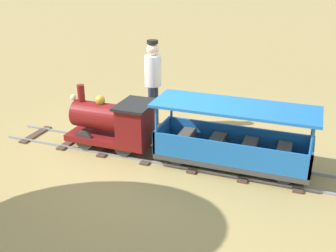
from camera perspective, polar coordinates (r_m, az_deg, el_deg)
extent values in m
plane|color=#A38C51|center=(6.39, -0.82, -4.44)|extent=(60.00, 60.00, 0.00)
cube|color=gray|center=(6.10, 0.16, -5.61)|extent=(0.03, 6.05, 0.04)
cube|color=gray|center=(6.53, 1.71, -3.62)|extent=(0.03, 6.05, 0.04)
cube|color=#4C3828|center=(6.04, 18.27, -7.26)|extent=(0.75, 0.14, 0.03)
cube|color=#4C3828|center=(6.08, 11.15, -6.24)|extent=(0.75, 0.14, 0.03)
cube|color=#4C3828|center=(6.22, 4.26, -5.16)|extent=(0.75, 0.14, 0.03)
cube|color=#4C3828|center=(6.44, -2.22, -4.08)|extent=(0.75, 0.14, 0.03)
cube|color=#4C3828|center=(6.74, -8.18, -3.03)|extent=(0.75, 0.14, 0.03)
cube|color=#4C3828|center=(7.11, -13.57, -2.05)|extent=(0.75, 0.14, 0.03)
cube|color=#4C3828|center=(7.53, -18.39, -1.16)|extent=(0.75, 0.14, 0.03)
cube|color=maroon|center=(6.65, -8.20, -1.53)|extent=(0.63, 1.40, 0.10)
cylinder|color=maroon|center=(6.61, -9.90, 1.49)|extent=(0.44, 0.85, 0.44)
cylinder|color=#B7932D|center=(6.83, -13.00, 1.93)|extent=(0.37, 0.02, 0.37)
cylinder|color=maroon|center=(6.64, -12.34, 4.66)|extent=(0.12, 0.12, 0.27)
sphere|color=#B7932D|center=(6.50, -9.68, 3.66)|extent=(0.16, 0.16, 0.16)
cube|color=maroon|center=(6.32, -4.57, 0.53)|extent=(0.63, 0.45, 0.55)
cube|color=black|center=(6.22, -4.65, 3.05)|extent=(0.71, 0.53, 0.04)
sphere|color=#F2EAB2|center=(6.76, -13.41, 4.02)|extent=(0.10, 0.10, 0.10)
cylinder|color=#2D2D2D|center=(6.62, -11.91, -2.00)|extent=(0.05, 0.32, 0.32)
cylinder|color=#2D2D2D|center=(7.02, -9.74, -0.38)|extent=(0.05, 0.32, 0.32)
cylinder|color=#2D2D2D|center=(6.30, -6.48, -2.97)|extent=(0.05, 0.32, 0.32)
cylinder|color=#2D2D2D|center=(6.72, -4.54, -1.21)|extent=(0.05, 0.32, 0.32)
cube|color=#3F3F3F|center=(6.04, 9.07, -4.54)|extent=(0.71, 2.25, 0.08)
cube|color=blue|center=(5.65, 8.50, -4.07)|extent=(0.04, 2.25, 0.35)
cube|color=blue|center=(6.24, 9.83, -1.45)|extent=(0.04, 2.25, 0.35)
cube|color=blue|center=(6.22, -0.80, -1.20)|extent=(0.71, 0.04, 0.35)
cube|color=blue|center=(5.87, 19.83, -4.18)|extent=(0.71, 0.04, 0.35)
cylinder|color=blue|center=(5.85, -1.68, -0.66)|extent=(0.04, 0.04, 0.75)
cylinder|color=blue|center=(6.41, 0.49, 1.50)|extent=(0.04, 0.04, 0.75)
cylinder|color=blue|center=(5.49, 19.67, -3.73)|extent=(0.04, 0.04, 0.75)
cylinder|color=blue|center=(6.08, 19.90, -1.15)|extent=(0.04, 0.04, 0.75)
cube|color=blue|center=(5.72, 9.57, 2.70)|extent=(0.81, 2.35, 0.04)
cube|color=brown|center=(5.89, 16.15, -4.17)|extent=(0.55, 0.20, 0.24)
cube|color=brown|center=(5.93, 11.47, -3.51)|extent=(0.55, 0.20, 0.24)
cube|color=brown|center=(6.01, 6.89, -2.83)|extent=(0.55, 0.20, 0.24)
cube|color=brown|center=(6.13, 2.47, -2.17)|extent=(0.55, 0.20, 0.24)
cylinder|color=#262626|center=(6.00, 1.17, -4.61)|extent=(0.04, 0.24, 0.24)
cylinder|color=#262626|center=(6.44, 2.67, -2.65)|extent=(0.04, 0.24, 0.24)
cylinder|color=#262626|center=(5.75, 16.27, -6.94)|extent=(0.04, 0.24, 0.24)
cylinder|color=#262626|center=(6.20, 16.71, -4.72)|extent=(0.04, 0.24, 0.24)
cylinder|color=#282D47|center=(7.33, -2.37, 2.62)|extent=(0.12, 0.12, 0.80)
cylinder|color=#282D47|center=(7.49, -1.84, 3.07)|extent=(0.12, 0.12, 0.80)
cylinder|color=white|center=(7.21, -2.17, 7.90)|extent=(0.30, 0.30, 0.55)
sphere|color=beige|center=(7.12, -2.22, 10.90)|extent=(0.22, 0.22, 0.22)
cylinder|color=black|center=(7.09, -2.24, 11.93)|extent=(0.20, 0.20, 0.06)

